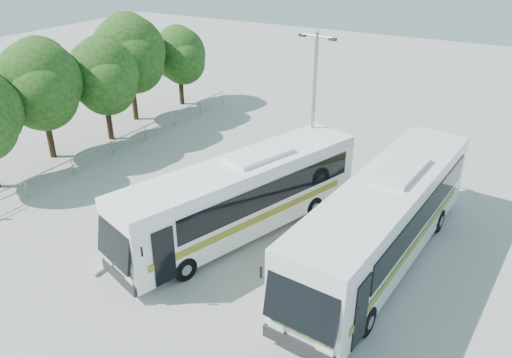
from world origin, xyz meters
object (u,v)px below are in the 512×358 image
Objects in this scene: tree_far_c at (104,75)px; lamppost at (314,108)px; coach_main at (242,195)px; tree_far_d at (130,52)px; tree_far_e at (180,54)px; coach_adjacent at (384,219)px; tree_far_b at (40,83)px.

lamppost is at bearing 0.15° from tree_far_c.
lamppost reaches higher than tree_far_c.
tree_far_d is at bearing 166.16° from coach_main.
tree_far_e is (-0.51, 8.20, -0.37)m from tree_far_c.
tree_far_d is 0.91× the size of lamppost.
tree_far_c reaches higher than coach_adjacent.
tree_far_c is at bearing -86.46° from tree_far_e.
lamppost is (0.86, 5.40, 2.59)m from coach_main.
tree_far_d is at bearing 174.05° from lamppost.
coach_main is at bearing -91.54° from lamppost.
tree_far_e is 16.76m from lamppost.
tree_far_c is 14.12m from lamppost.
coach_main is (14.16, -1.46, -2.70)m from tree_far_b.
coach_adjacent is at bearing -33.40° from lamppost.
tree_far_b reaches higher than coach_main.
tree_far_d reaches higher than tree_far_c.
lamppost is at bearing -13.45° from tree_far_d.
lamppost reaches higher than coach_main.
tree_far_b is at bearing -91.83° from tree_far_e.
lamppost is at bearing 14.69° from tree_far_b.
tree_far_b is 4.01m from tree_far_c.
tree_far_b is 12.13m from tree_far_e.
coach_adjacent is at bearing -32.56° from tree_far_e.
tree_far_b is 0.56× the size of coach_main.
tree_far_e is 23.58m from coach_adjacent.
tree_far_e reaches higher than coach_adjacent.
coach_adjacent is at bearing -1.57° from tree_far_b.
coach_main is at bearing -5.91° from tree_far_b.
tree_far_d is at bearing 107.83° from tree_far_c.
tree_far_b is 0.86× the size of lamppost.
tree_far_b reaches higher than tree_far_c.
tree_far_d is 17.31m from coach_main.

